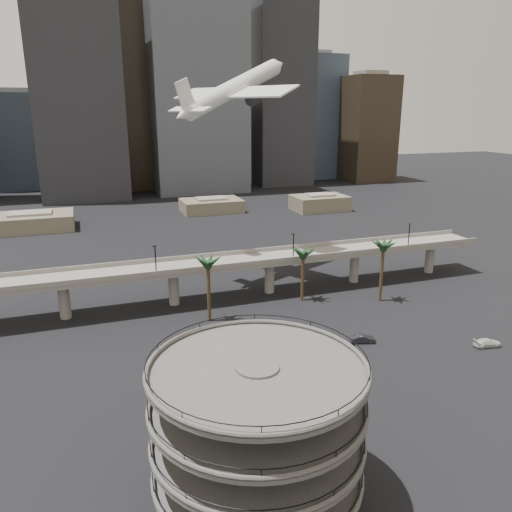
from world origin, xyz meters
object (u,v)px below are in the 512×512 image
object	(u,v)px
airborne_jet	(234,89)
car_c	(488,343)
car_a	(331,379)
car_b	(363,339)
parking_ramp	(257,422)
overpass	(223,267)

from	to	relation	value
airborne_jet	car_c	bearing A→B (deg)	-91.48
car_a	car_b	bearing A→B (deg)	-45.61
parking_ramp	car_a	size ratio (longest dim) A/B	5.52
overpass	car_c	distance (m)	54.28
car_c	overpass	bearing A→B (deg)	52.89
parking_ramp	car_a	world-z (taller)	parking_ramp
parking_ramp	car_b	xyz separation A→B (m)	(30.70, 29.29, -9.10)
overpass	airborne_jet	xyz separation A→B (m)	(8.12, 16.32, 37.59)
parking_ramp	airborne_jet	distance (m)	85.73
parking_ramp	car_c	size ratio (longest dim) A/B	4.48
airborne_jet	car_c	distance (m)	76.35
overpass	car_a	xyz separation A→B (m)	(5.76, -40.13, -6.65)
parking_ramp	car_c	bearing A→B (deg)	22.07
airborne_jet	car_a	xyz separation A→B (m)	(-2.36, -56.45, -44.25)
car_b	car_c	bearing A→B (deg)	-96.68
car_a	car_b	distance (m)	15.85
overpass	car_c	xyz separation A→B (m)	(37.77, -38.41, -6.62)
car_b	car_c	distance (m)	21.88
car_a	car_b	world-z (taller)	car_b
car_a	car_c	distance (m)	32.06
airborne_jet	car_b	world-z (taller)	airborne_jet
parking_ramp	car_c	world-z (taller)	parking_ramp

